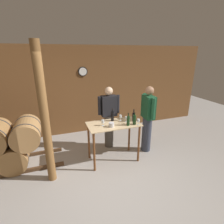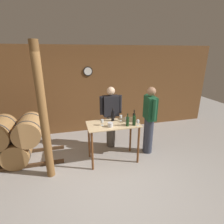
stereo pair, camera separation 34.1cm
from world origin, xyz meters
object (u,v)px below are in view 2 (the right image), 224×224
wine_bottle_far_left (113,116)px  wine_glass_near_left (102,121)px  wine_glass_far_side (138,122)px  wine_bottle_center (134,120)px  person_visitor_with_scarf (149,119)px  wine_glass_near_right (126,119)px  person_host (111,116)px  wine_bottle_right (134,117)px  wooden_post (43,116)px  wine_glass_near_center (121,117)px  wine_bottle_left (127,121)px  ice_bucket (110,125)px

wine_bottle_far_left → wine_glass_near_left: bearing=-145.3°
wine_bottle_far_left → wine_glass_far_side: bearing=-42.1°
wine_bottle_center → person_visitor_with_scarf: (0.53, 0.31, -0.14)m
wine_glass_near_right → person_host: person_host is taller
wine_bottle_right → wine_glass_far_side: bearing=-88.4°
wooden_post → wine_glass_near_right: bearing=7.3°
wooden_post → wine_glass_near_right: (1.75, 0.22, -0.31)m
wine_bottle_far_left → wine_glass_near_left: wine_bottle_far_left is taller
person_visitor_with_scarf → wine_bottle_center: bearing=-149.9°
wine_bottle_far_left → wine_glass_near_left: 0.36m
wine_bottle_center → wine_glass_near_center: size_ratio=2.02×
wine_bottle_center → wine_glass_far_side: bearing=-39.0°
wine_bottle_left → ice_bucket: size_ratio=2.41×
wine_glass_far_side → wine_bottle_right: bearing=91.6°
wine_glass_far_side → wine_bottle_far_left: bearing=137.9°
wine_glass_far_side → person_visitor_with_scarf: (0.46, 0.36, -0.13)m
wine_bottle_left → wine_glass_near_center: (-0.05, 0.32, -0.01)m
wine_bottle_center → person_visitor_with_scarf: bearing=30.1°
wooden_post → wine_glass_near_right: size_ratio=20.50×
wine_glass_near_left → wine_glass_far_side: (0.76, -0.22, -0.00)m
wine_glass_near_center → person_host: 0.57m
wine_bottle_left → wooden_post: bearing=-179.1°
wine_bottle_center → person_visitor_with_scarf: size_ratio=0.16×
wine_bottle_center → wine_glass_near_right: size_ratio=2.15×
wine_bottle_left → wine_glass_near_left: bearing=162.3°
wine_glass_near_left → wine_bottle_center: bearing=-12.9°
wine_glass_near_center → wine_glass_near_right: wine_glass_near_center is taller
wine_bottle_left → wine_bottle_center: (0.16, 0.01, -0.00)m
wine_bottle_left → wine_glass_near_right: bearing=77.0°
wine_bottle_left → person_host: (-0.16, 0.86, -0.18)m
wine_bottle_right → wine_glass_near_right: 0.18m
wine_glass_near_center → person_visitor_with_scarf: 0.75m
wine_glass_far_side → person_host: 1.00m
wine_glass_near_right → wine_bottle_right: bearing=-5.1°
wine_glass_near_right → person_visitor_with_scarf: 0.67m
wine_bottle_far_left → wine_bottle_right: 0.50m
wine_glass_near_right → wooden_post: bearing=-172.7°
wine_bottle_far_left → person_host: bearing=81.1°
wooden_post → wine_bottle_far_left: 1.55m
wine_glass_far_side → person_visitor_with_scarf: 0.60m
wine_glass_near_right → ice_bucket: bearing=-160.7°
wine_bottle_right → wine_glass_near_center: wine_bottle_right is taller
wooden_post → wine_glass_far_side: bearing=-0.5°
wooden_post → person_visitor_with_scarf: wooden_post is taller
wine_glass_near_center → wine_glass_far_side: size_ratio=1.03×
wine_bottle_far_left → wine_glass_near_center: 0.19m
wooden_post → person_visitor_with_scarf: 2.46m
wine_glass_far_side → ice_bucket: wine_glass_far_side is taller
person_host → wine_bottle_center: bearing=-69.3°
wine_bottle_right → wine_glass_near_right: wine_bottle_right is taller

